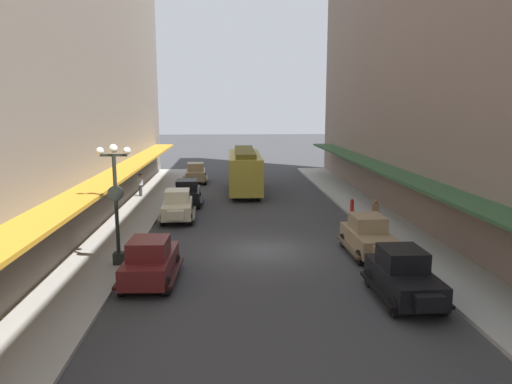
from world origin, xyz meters
TOP-DOWN VIEW (x-y plane):
  - ground_plane at (0.00, 0.00)m, footprint 200.00×200.00m
  - sidewalk_left at (-7.50, 0.00)m, footprint 3.00×60.00m
  - sidewalk_right at (7.50, 0.00)m, footprint 3.00×60.00m
  - building_row_left at (-10.24, 0.00)m, footprint 4.30×60.00m
  - parked_car_0 at (-4.54, 11.06)m, footprint 2.26×4.30m
  - parked_car_1 at (4.54, -6.25)m, footprint 2.17×4.27m
  - parked_car_2 at (-4.61, 21.35)m, footprint 2.31×4.32m
  - parked_car_3 at (-4.76, 6.57)m, footprint 2.31×4.32m
  - parked_car_4 at (4.83, -0.98)m, footprint 2.22×4.29m
  - parked_car_5 at (-4.73, -4.04)m, footprint 2.25×4.30m
  - streetcar at (-0.32, 16.18)m, footprint 2.61×9.62m
  - lamp_post_with_clock at (-6.40, -2.05)m, footprint 1.42×0.44m
  - fire_hydrant at (6.35, 7.78)m, footprint 0.24×0.24m
  - pedestrian_0 at (6.47, 3.31)m, footprint 0.36×0.24m
  - pedestrian_1 at (-8.30, 13.99)m, footprint 0.36×0.28m

SIDE VIEW (x-z plane):
  - ground_plane at x=0.00m, z-range 0.00..0.00m
  - sidewalk_left at x=-7.50m, z-range 0.00..0.15m
  - sidewalk_right at x=7.50m, z-range 0.00..0.15m
  - fire_hydrant at x=6.35m, z-range 0.15..0.97m
  - parked_car_0 at x=-4.54m, z-range 0.02..1.86m
  - parked_car_1 at x=4.54m, z-range 0.02..1.86m
  - parked_car_2 at x=-4.61m, z-range 0.02..1.86m
  - parked_car_3 at x=-4.76m, z-range 0.02..1.86m
  - parked_car_4 at x=4.83m, z-range 0.02..1.86m
  - parked_car_5 at x=-4.73m, z-range 0.02..1.86m
  - pedestrian_0 at x=6.47m, z-range 0.17..1.81m
  - pedestrian_1 at x=-8.30m, z-range 0.18..1.85m
  - streetcar at x=-0.32m, z-range 0.17..3.63m
  - lamp_post_with_clock at x=-6.40m, z-range 0.41..5.57m
  - building_row_left at x=-10.24m, z-range 0.00..22.37m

